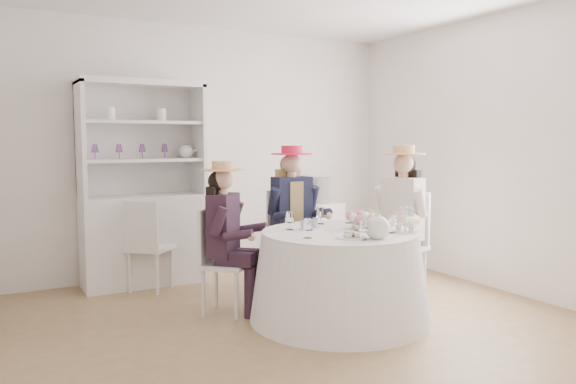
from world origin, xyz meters
TOP-DOWN VIEW (x-y plane):
  - ground at (0.00, 0.00)m, footprint 4.50×4.50m
  - wall_back at (0.00, 2.00)m, footprint 4.50×0.00m
  - wall_front at (0.00, -2.00)m, footprint 4.50×0.00m
  - wall_right at (2.25, 0.00)m, footprint 0.00×4.50m
  - tea_table at (0.34, -0.16)m, footprint 1.48×1.48m
  - hutch at (-0.76, 1.77)m, footprint 1.26×0.55m
  - side_table at (1.32, 1.75)m, footprint 0.57×0.57m
  - hatbox at (1.32, 1.75)m, footprint 0.35×0.35m
  - guest_left at (-0.41, 0.45)m, footprint 0.55×0.55m
  - guest_mid at (0.44, 0.81)m, footprint 0.51×0.54m
  - guest_right at (1.25, 0.16)m, footprint 0.58×0.54m
  - spare_chair at (-0.82, 1.44)m, footprint 0.52×0.52m
  - teacup_a at (0.13, 0.04)m, footprint 0.10×0.10m
  - teacup_b at (0.26, 0.10)m, footprint 0.06×0.06m
  - teacup_c at (0.59, -0.06)m, footprint 0.13×0.13m
  - flower_bowl at (0.53, -0.21)m, footprint 0.26×0.26m
  - flower_arrangement at (0.56, -0.17)m, footprint 0.20×0.19m
  - table_teapot at (0.40, -0.58)m, footprint 0.26×0.19m
  - sandwich_plate at (0.23, -0.47)m, footprint 0.23×0.23m
  - cupcake_stand at (0.77, -0.45)m, footprint 0.21×0.21m
  - stemware_set at (0.34, -0.16)m, footprint 0.86×0.90m

SIDE VIEW (x-z plane):
  - ground at x=0.00m, z-range 0.00..0.00m
  - side_table at x=1.32m, z-range 0.00..0.73m
  - tea_table at x=0.34m, z-range 0.00..0.73m
  - spare_chair at x=-0.82m, z-range 0.03..0.93m
  - guest_left at x=-0.41m, z-range 0.08..1.38m
  - hutch at x=-0.76m, z-range -0.30..1.77m
  - sandwich_plate at x=0.23m, z-range 0.72..0.77m
  - flower_bowl at x=0.53m, z-range 0.73..0.78m
  - teacup_b at x=0.26m, z-range 0.73..0.79m
  - teacup_a at x=0.13m, z-range 0.73..0.80m
  - teacup_c at x=0.59m, z-range 0.73..0.81m
  - guest_mid at x=0.44m, z-range 0.09..1.51m
  - guest_right at x=1.25m, z-range 0.09..1.52m
  - cupcake_stand at x=0.77m, z-range 0.71..0.91m
  - stemware_set at x=0.34m, z-range 0.73..0.88m
  - table_teapot at x=0.40m, z-range 0.72..0.92m
  - flower_arrangement at x=0.56m, z-range 0.79..0.86m
  - hatbox at x=1.32m, z-range 0.73..1.03m
  - wall_back at x=0.00m, z-range -0.90..3.60m
  - wall_front at x=0.00m, z-range -0.90..3.60m
  - wall_right at x=2.25m, z-range -0.90..3.60m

